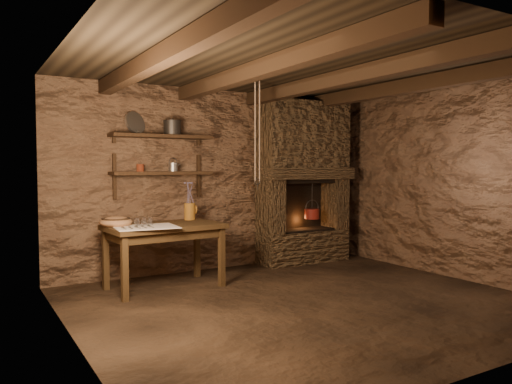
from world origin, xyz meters
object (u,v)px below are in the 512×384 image
wooden_bowl (116,222)px  iron_stockpot (172,129)px  work_table (164,254)px  stoneware_jug (190,203)px  red_pot (312,213)px

wooden_bowl → iron_stockpot: iron_stockpot is taller
work_table → stoneware_jug: bearing=29.3°
stoneware_jug → wooden_bowl: 0.99m
iron_stockpot → red_pot: iron_stockpot is taller
iron_stockpot → work_table: bearing=-120.6°
stoneware_jug → wooden_bowl: stoneware_jug is taller
wooden_bowl → iron_stockpot: size_ratio=1.66×
work_table → stoneware_jug: 0.75m
red_pot → stoneware_jug: bearing=-176.4°
stoneware_jug → iron_stockpot: size_ratio=2.19×
red_pot → wooden_bowl: bearing=-173.9°
stoneware_jug → iron_stockpot: 0.96m
work_table → wooden_bowl: 0.65m
iron_stockpot → red_pot: 2.38m
stoneware_jug → red_pot: bearing=27.3°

